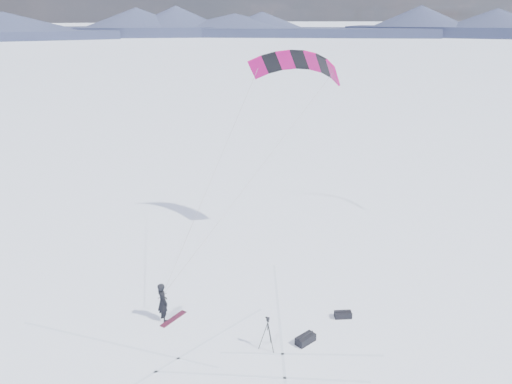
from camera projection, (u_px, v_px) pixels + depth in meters
ground at (252, 350)px, 21.31m from camera, size 1800.00×1800.00×0.00m
horizon_hills at (251, 283)px, 20.20m from camera, size 704.00×704.00×8.31m
snow_tracks at (225, 366)px, 20.36m from camera, size 13.93×10.25×0.01m
snowkiter at (164, 320)px, 23.45m from camera, size 0.53×0.75×1.93m
snowboard at (173, 319)px, 23.49m from camera, size 1.52×0.93×0.04m
tripod at (268, 329)px, 21.13m from camera, size 0.73×0.68×1.52m
gear_bag_a at (305, 339)px, 21.76m from camera, size 0.99×0.61×0.41m
gear_bag_b at (343, 314)px, 23.58m from camera, size 0.89×0.70×0.36m
power_kite at (297, 66)px, 29.32m from camera, size 12.43×8.01×10.32m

